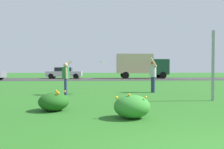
{
  "coord_description": "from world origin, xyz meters",
  "views": [
    {
      "loc": [
        -1.78,
        -2.45,
        1.24
      ],
      "look_at": [
        -1.08,
        8.78,
        0.97
      ],
      "focal_mm": 36.67,
      "sensor_mm": 36.0,
      "label": 1
    }
  ],
  "objects_px": {
    "person_catcher_red_cap_gray_shirt": "(153,74)",
    "car_silver_center_left": "(64,73)",
    "frisbee_lime": "(102,62)",
    "box_truck_dark_green": "(141,65)",
    "sign_post_near_path": "(213,66)",
    "person_thrower_green_shirt": "(66,76)"
  },
  "relations": [
    {
      "from": "person_catcher_red_cap_gray_shirt",
      "to": "car_silver_center_left",
      "type": "distance_m",
      "value": 19.54
    },
    {
      "from": "person_catcher_red_cap_gray_shirt",
      "to": "frisbee_lime",
      "type": "xyz_separation_m",
      "value": [
        -2.7,
        -0.5,
        0.6
      ]
    },
    {
      "from": "person_catcher_red_cap_gray_shirt",
      "to": "box_truck_dark_green",
      "type": "height_order",
      "value": "box_truck_dark_green"
    },
    {
      "from": "frisbee_lime",
      "to": "car_silver_center_left",
      "type": "bearing_deg",
      "value": 103.84
    },
    {
      "from": "person_catcher_red_cap_gray_shirt",
      "to": "car_silver_center_left",
      "type": "relative_size",
      "value": 0.41
    },
    {
      "from": "car_silver_center_left",
      "to": "box_truck_dark_green",
      "type": "distance_m",
      "value": 10.16
    },
    {
      "from": "sign_post_near_path",
      "to": "frisbee_lime",
      "type": "relative_size",
      "value": 10.22
    },
    {
      "from": "frisbee_lime",
      "to": "box_truck_dark_green",
      "type": "bearing_deg",
      "value": 73.51
    },
    {
      "from": "person_thrower_green_shirt",
      "to": "car_silver_center_left",
      "type": "height_order",
      "value": "person_thrower_green_shirt"
    },
    {
      "from": "person_thrower_green_shirt",
      "to": "person_catcher_red_cap_gray_shirt",
      "type": "bearing_deg",
      "value": 10.94
    },
    {
      "from": "sign_post_near_path",
      "to": "person_thrower_green_shirt",
      "type": "height_order",
      "value": "sign_post_near_path"
    },
    {
      "from": "person_thrower_green_shirt",
      "to": "car_silver_center_left",
      "type": "bearing_deg",
      "value": 98.51
    },
    {
      "from": "person_thrower_green_shirt",
      "to": "box_truck_dark_green",
      "type": "xyz_separation_m",
      "value": [
        7.26,
        18.99,
        0.88
      ]
    },
    {
      "from": "box_truck_dark_green",
      "to": "person_thrower_green_shirt",
      "type": "bearing_deg",
      "value": -110.92
    },
    {
      "from": "frisbee_lime",
      "to": "box_truck_dark_green",
      "type": "height_order",
      "value": "box_truck_dark_green"
    },
    {
      "from": "person_thrower_green_shirt",
      "to": "box_truck_dark_green",
      "type": "bearing_deg",
      "value": 69.08
    },
    {
      "from": "sign_post_near_path",
      "to": "person_thrower_green_shirt",
      "type": "bearing_deg",
      "value": 158.15
    },
    {
      "from": "sign_post_near_path",
      "to": "person_thrower_green_shirt",
      "type": "distance_m",
      "value": 6.49
    },
    {
      "from": "car_silver_center_left",
      "to": "frisbee_lime",
      "type": "bearing_deg",
      "value": -76.16
    },
    {
      "from": "person_thrower_green_shirt",
      "to": "person_catcher_red_cap_gray_shirt",
      "type": "height_order",
      "value": "person_catcher_red_cap_gray_shirt"
    },
    {
      "from": "person_thrower_green_shirt",
      "to": "frisbee_lime",
      "type": "distance_m",
      "value": 1.91
    },
    {
      "from": "person_catcher_red_cap_gray_shirt",
      "to": "car_silver_center_left",
      "type": "xyz_separation_m",
      "value": [
        -7.28,
        18.13,
        -0.25
      ]
    }
  ]
}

